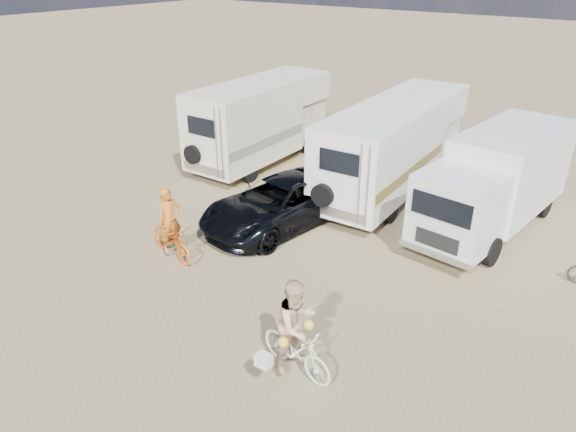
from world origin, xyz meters
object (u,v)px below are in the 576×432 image
Objects in this scene: rv_main at (394,148)px; rider_woman at (296,332)px; bike_woman at (296,350)px; rider_man at (170,226)px; dark_suv at (279,203)px; rv_left at (260,123)px; bike_man at (172,240)px; box_truck at (494,184)px; crate at (416,234)px; cooler at (249,218)px.

rider_woman is (2.57, -9.29, -0.56)m from rv_main.
rider_man is (-5.27, 1.64, 0.37)m from bike_woman.
rv_left is at bearing 143.34° from dark_suv.
box_truck is at bearing -31.14° from bike_man.
rider_woman is (5.27, -1.64, 0.04)m from rider_man.
bike_woman is at bearing -41.19° from dark_suv.
rv_left is 1.26× the size of dark_suv.
crate is (7.64, -2.40, -1.38)m from rv_left.
box_truck is 3.62× the size of rider_man.
rider_man is at bearing -70.49° from rv_left.
crate is at bearing 22.70° from cooler.
rv_left reaches higher than crate.
bike_man is 1.05× the size of bike_woman.
bike_man is at bearing -135.82° from crate.
rider_man is at bearing 81.02° from bike_woman.
rider_man reaches higher than crate.
rider_woman is (-1.08, -8.31, -0.47)m from box_truck.
rv_main is 9.69m from bike_woman.
box_truck is 8.39m from rider_woman.
bike_woman is (4.08, -4.84, -0.18)m from dark_suv.
rv_left is 3.45× the size of bike_man.
rider_woman is at bearing -86.77° from crate.
rider_man is (2.73, -7.17, -0.65)m from rv_left.
dark_suv is 10.12× the size of cooler.
rv_left is 5.69m from cooler.
rv_left is at bearing 162.59° from crate.
rider_woman reaches higher than dark_suv.
rider_man is at bearing -102.58° from cooler.
box_truck is at bearing 0.94° from rider_woman.
rv_main is 9.65m from rider_woman.
box_truck is 6.25m from dark_suv.
bike_man is (-1.19, -3.20, -0.22)m from dark_suv.
bike_man is at bearing 81.02° from rider_woman.
dark_suv is 2.83× the size of rider_man.
cooler is (-2.24, -4.99, -1.31)m from rv_main.
rider_woman is at bearing -94.84° from bike_man.
box_truck is at bearing 52.77° from crate.
rider_woman is (4.08, -4.84, 0.24)m from dark_suv.
bike_woman is 0.42m from rider_woman.
rv_main is 8.13m from rider_man.
rv_left is 3.55× the size of rider_man.
rider_man is 6.89m from crate.
cooler is at bearing -154.54° from crate.
bike_woman is (-1.08, -8.31, -0.89)m from box_truck.
bike_man is 0.41m from rider_man.
bike_man is 5.52m from bike_woman.
dark_suv is at bearing -7.98° from bike_man.
dark_suv is (3.92, -3.97, -0.85)m from rv_left.
bike_woman is at bearing -94.84° from rider_man.
bike_woman is at bearing -94.84° from bike_man.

